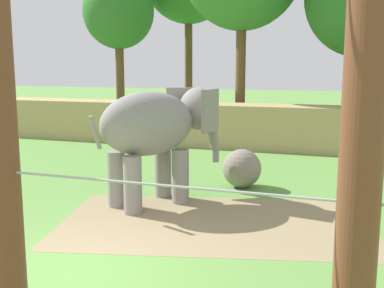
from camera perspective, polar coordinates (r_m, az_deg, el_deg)
The scene contains 6 objects.
ground_plane at distance 7.93m, azimuth -14.82°, elevation -14.99°, with size 120.00×120.00×0.00m, color #609342.
dirt_patch at distance 9.98m, azimuth 2.81°, elevation -9.49°, with size 6.44×3.74×0.01m, color #937F5B.
embankment_wall at distance 19.13m, azimuth 6.44°, elevation 2.22°, with size 36.00×1.80×1.72m, color tan.
elephant at distance 11.05m, azimuth -4.14°, elevation 1.96°, with size 2.68×3.31×2.73m.
enrichment_ball at distance 12.71m, azimuth 6.09°, elevation -2.97°, with size 1.04×1.04×1.04m, color gray.
tree_behind_wall at distance 25.38m, azimuth -8.93°, elevation 15.53°, with size 3.66×3.66×7.98m.
Camera 1 is at (4.13, -5.95, 3.23)m, focal length 43.84 mm.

